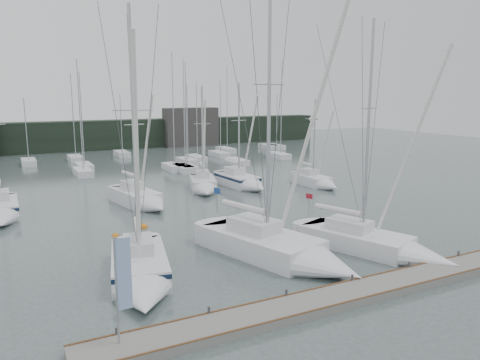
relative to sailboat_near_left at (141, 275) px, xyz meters
name	(u,v)px	position (x,y,z in m)	size (l,w,h in m)	color
ground	(277,268)	(7.64, -1.02, -0.60)	(160.00, 160.00, 0.00)	#455451
dock	(332,299)	(7.64, -6.02, -0.40)	(24.00, 2.00, 0.40)	slate
far_treeline	(89,135)	(7.64, 60.98, 1.90)	(90.00, 4.00, 5.00)	black
far_building_right	(191,127)	(25.64, 58.98, 2.90)	(10.00, 3.00, 7.00)	#3B3836
mast_forest	(126,160)	(9.60, 43.06, -0.13)	(59.17, 23.47, 14.84)	silver
sailboat_near_left	(141,275)	(0.00, 0.00, 0.00)	(4.75, 9.40, 15.18)	silver
sailboat_near_center	(291,253)	(8.71, -0.77, 0.02)	(6.65, 11.57, 17.60)	silver
sailboat_near_right	(386,247)	(14.68, -2.29, -0.06)	(6.17, 10.20, 15.11)	silver
sailboat_mid_a	(1,212)	(-6.33, 17.80, 0.01)	(2.58, 7.97, 12.33)	silver
sailboat_mid_b	(143,200)	(4.74, 16.65, -0.01)	(4.08, 8.29, 11.86)	silver
sailboat_mid_c	(204,186)	(11.92, 20.02, -0.03)	(4.37, 7.35, 11.22)	silver
sailboat_mid_d	(244,182)	(16.40, 19.93, 0.00)	(3.23, 8.09, 11.69)	silver
sailboat_mid_e	(318,182)	(23.67, 16.82, -0.11)	(2.22, 6.88, 9.86)	silver
buoy_a	(144,228)	(3.05, 10.42, -0.60)	(0.60, 0.60, 0.60)	orange
buoy_c	(115,237)	(0.69, 9.16, -0.60)	(0.51, 0.51, 0.51)	orange
dock_banner	(121,280)	(-2.22, -5.74, 2.31)	(0.65, 0.10, 4.26)	#A1A4A9
seagull	(311,119)	(11.09, 0.88, 7.67)	(1.11, 0.54, 0.22)	silver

